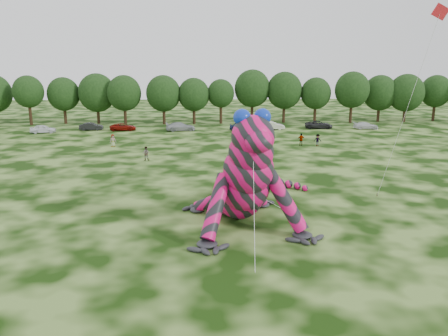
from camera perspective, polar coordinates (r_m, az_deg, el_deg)
name	(u,v)px	position (r m, az deg, el deg)	size (l,w,h in m)	color
ground	(244,229)	(31.25, 2.59, -7.98)	(240.00, 240.00, 0.00)	#16330A
inflatable_gecko	(235,161)	(32.85, 1.49, 0.98)	(14.58, 17.31, 8.66)	#DF0D66
flying_kite	(435,27)	(37.26, 25.86, 16.20)	(2.79, 4.23, 15.98)	red
tree_3	(29,100)	(92.30, -24.11, 8.06)	(5.81, 5.23, 9.44)	black
tree_4	(64,101)	(91.90, -20.17, 8.26)	(6.22, 5.60, 9.06)	black
tree_5	(97,99)	(89.93, -16.22, 8.69)	(7.16, 6.44, 9.80)	black
tree_6	(125,100)	(87.14, -12.87, 8.65)	(6.52, 5.86, 9.49)	black
tree_7	(164,100)	(86.32, -7.90, 8.81)	(6.68, 6.01, 9.48)	black
tree_8	(194,101)	(86.24, -3.95, 8.72)	(6.14, 5.53, 8.94)	black
tree_9	(221,101)	(86.69, -0.42, 8.69)	(5.27, 4.74, 8.68)	black
tree_10	(252,96)	(88.37, 3.70, 9.34)	(7.09, 6.38, 10.50)	black
tree_11	(284,97)	(88.98, 7.87, 9.13)	(7.01, 6.31, 10.07)	black
tree_12	(315,100)	(89.96, 11.86, 8.67)	(5.99, 5.39, 8.97)	black
tree_13	(352,97)	(91.42, 16.34, 8.85)	(6.83, 6.15, 10.13)	black
tree_14	(380,98)	(95.19, 19.65, 8.56)	(6.82, 6.14, 9.40)	black
tree_15	(406,98)	(96.35, 22.65, 8.43)	(7.17, 6.45, 9.63)	black
tree_16	(435,98)	(100.95, 25.86, 8.23)	(6.26, 5.63, 9.37)	black
car_0	(43,129)	(80.80, -22.57, 4.74)	(1.67, 4.16, 1.42)	white
car_1	(91,126)	(81.36, -16.95, 5.21)	(1.42, 4.08, 1.35)	black
car_2	(123,127)	(79.57, -13.04, 5.25)	(2.12, 4.60, 1.28)	maroon
car_3	(181,127)	(77.56, -5.70, 5.40)	(2.09, 5.14, 1.49)	#A3A7AB
car_4	(242,126)	(77.73, 2.32, 5.46)	(1.73, 4.29, 1.46)	#18284E
car_5	(272,126)	(79.03, 6.33, 5.52)	(1.54, 4.40, 1.45)	silver
car_6	(319,125)	(81.88, 12.28, 5.54)	(2.30, 4.99, 1.39)	#232326
car_7	(366,126)	(83.35, 18.04, 5.29)	(1.78, 4.39, 1.27)	silver
spectator_1	(146,153)	(53.91, -10.18, 1.89)	(0.83, 0.65, 1.71)	gray
spectator_3	(301,140)	(63.78, 10.05, 3.68)	(1.05, 0.44, 1.79)	gray
spectator_2	(318,140)	(63.96, 12.13, 3.59)	(1.11, 0.64, 1.72)	gray
spectator_4	(113,141)	(64.09, -14.31, 3.50)	(0.85, 0.55, 1.74)	gray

